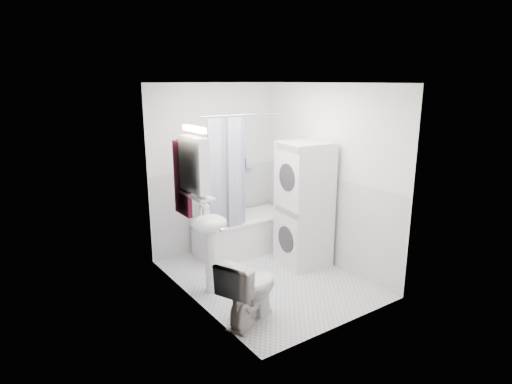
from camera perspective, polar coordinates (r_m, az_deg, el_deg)
floor at (r=5.53m, az=1.44°, el=-11.40°), size 2.60×2.60×0.00m
room_walls at (r=5.05m, az=1.55°, el=3.93°), size 2.60×2.60×2.60m
wainscot at (r=5.52m, az=-0.31°, el=-4.69°), size 1.98×2.58×2.58m
door at (r=4.23m, az=-4.54°, el=-5.10°), size 0.05×2.00×2.00m
bathtub at (r=6.24m, az=-1.71°, el=-5.38°), size 1.38×0.65×0.53m
tub_spout at (r=6.44m, az=-1.85°, el=0.46°), size 0.04×0.12×0.04m
curtain_rod at (r=5.66m, az=-0.35°, el=10.33°), size 1.56×0.02×0.02m
shower_curtain at (r=5.55m, az=-3.78°, el=2.38°), size 0.55×0.02×1.45m
sink at (r=4.95m, az=-6.26°, el=-5.80°), size 0.44×0.37×1.04m
medicine_cabinet at (r=4.66m, az=-8.23°, el=3.85°), size 0.13×0.50×0.71m
shelf at (r=4.75m, az=-7.91°, el=-0.47°), size 0.18×0.54×0.02m
shower_caddy at (r=6.39m, az=-1.45°, el=3.14°), size 0.22×0.06×0.02m
towel at (r=4.91m, az=-9.80°, el=1.96°), size 0.07×0.36×0.86m
washer_dryer at (r=5.70m, az=6.41°, el=-1.68°), size 0.66×0.65×1.67m
toilet at (r=4.49m, az=-0.84°, el=-12.77°), size 0.83×0.67×0.72m
soap_pump at (r=5.02m, az=-6.75°, el=-2.55°), size 0.08×0.17×0.08m
shelf_bottle at (r=4.61m, az=-7.08°, el=-0.29°), size 0.07×0.18×0.07m
shelf_cup at (r=4.84m, az=-8.58°, el=0.56°), size 0.10×0.09×0.10m
shampoo_a at (r=6.30m, az=-2.54°, el=3.66°), size 0.13×0.17×0.13m
shampoo_b at (r=6.37m, az=-1.63°, el=3.56°), size 0.08×0.21×0.08m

